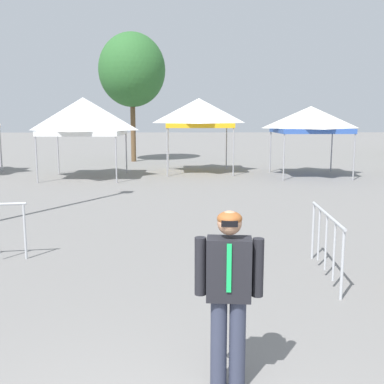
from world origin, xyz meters
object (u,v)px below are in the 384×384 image
at_px(tree_behind_tents_right, 132,70).
at_px(crowd_barrier_mid_lot, 326,232).
at_px(person_foreground, 229,288).
at_px(canopy_tent_left_of_center, 83,116).
at_px(canopy_tent_center, 199,113).
at_px(canopy_tent_behind_left, 311,120).

relative_size(tree_behind_tents_right, crowd_barrier_mid_lot, 3.44).
xyz_separation_m(person_foreground, tree_behind_tents_right, (-3.33, 22.96, 4.11)).
relative_size(canopy_tent_left_of_center, canopy_tent_center, 0.99).
bearing_deg(tree_behind_tents_right, canopy_tent_behind_left, -38.51).
bearing_deg(person_foreground, canopy_tent_center, 89.13).
distance_m(canopy_tent_behind_left, person_foreground, 17.10).
distance_m(canopy_tent_left_of_center, tree_behind_tents_right, 7.69).
distance_m(canopy_tent_left_of_center, canopy_tent_center, 5.26).
xyz_separation_m(canopy_tent_left_of_center, canopy_tent_behind_left, (9.72, 0.45, -0.14)).
distance_m(canopy_tent_center, crowd_barrier_mid_lot, 14.72).
xyz_separation_m(person_foreground, crowd_barrier_mid_lot, (1.91, 3.21, -0.28)).
bearing_deg(person_foreground, canopy_tent_left_of_center, 106.34).
distance_m(person_foreground, tree_behind_tents_right, 23.56).
bearing_deg(crowd_barrier_mid_lot, canopy_tent_left_of_center, 117.44).
relative_size(canopy_tent_behind_left, person_foreground, 1.72).
height_order(person_foreground, tree_behind_tents_right, tree_behind_tents_right).
relative_size(person_foreground, crowd_barrier_mid_lot, 0.85).
relative_size(canopy_tent_center, canopy_tent_behind_left, 1.11).
distance_m(tree_behind_tents_right, crowd_barrier_mid_lot, 20.90).
relative_size(canopy_tent_center, crowd_barrier_mid_lot, 1.63).
height_order(canopy_tent_left_of_center, person_foreground, canopy_tent_left_of_center).
bearing_deg(canopy_tent_left_of_center, crowd_barrier_mid_lot, -62.56).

